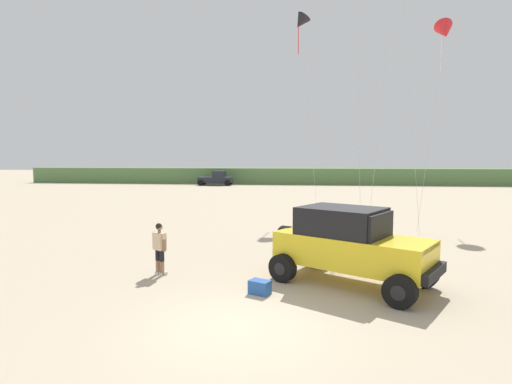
% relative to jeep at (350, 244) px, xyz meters
% --- Properties ---
extents(ground_plane, '(220.00, 220.00, 0.00)m').
position_rel_jeep_xyz_m(ground_plane, '(-2.74, -3.33, -1.20)').
color(ground_plane, tan).
extents(dune_ridge, '(90.00, 6.04, 2.27)m').
position_rel_jeep_xyz_m(dune_ridge, '(2.66, 47.52, -0.07)').
color(dune_ridge, '#567A47').
rests_on(dune_ridge, ground_plane).
extents(jeep, '(4.97, 4.26, 2.26)m').
position_rel_jeep_xyz_m(jeep, '(0.00, 0.00, 0.00)').
color(jeep, yellow).
rests_on(jeep, ground_plane).
extents(person_watching, '(0.54, 0.45, 1.67)m').
position_rel_jeep_xyz_m(person_watching, '(-5.88, 0.20, -0.26)').
color(person_watching, '#8C664C').
rests_on(person_watching, ground_plane).
extents(cooler_box, '(0.66, 0.56, 0.38)m').
position_rel_jeep_xyz_m(cooler_box, '(-2.52, -1.21, -1.01)').
color(cooler_box, '#23519E').
rests_on(cooler_box, ground_plane).
extents(distant_pickup, '(4.65, 2.48, 1.98)m').
position_rel_jeep_xyz_m(distant_pickup, '(-13.45, 42.18, -0.26)').
color(distant_pickup, '#1E232D').
rests_on(distant_pickup, ground_plane).
extents(kite_red_delta, '(1.90, 5.12, 13.41)m').
position_rel_jeep_xyz_m(kite_red_delta, '(-1.72, 15.98, 11.57)').
color(kite_red_delta, black).
rests_on(kite_red_delta, ground_plane).
extents(kite_green_box, '(3.36, 6.19, 12.12)m').
position_rel_jeep_xyz_m(kite_green_box, '(6.87, 14.05, 10.07)').
color(kite_green_box, red).
rests_on(kite_green_box, ground_plane).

